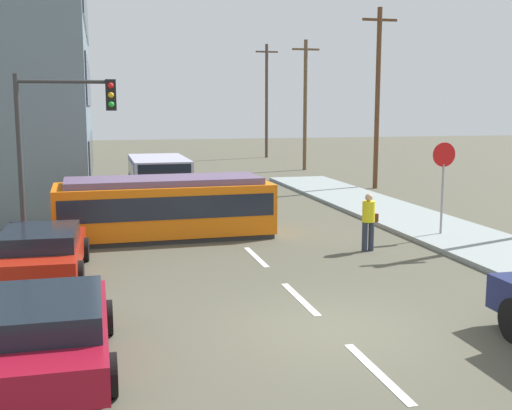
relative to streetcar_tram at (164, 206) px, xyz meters
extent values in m
plane|color=#514E3F|center=(2.17, 0.63, -0.99)|extent=(120.00, 120.00, 0.00)
cube|color=gray|center=(8.97, -3.37, -0.92)|extent=(3.20, 36.00, 0.14)
cube|color=silver|center=(2.17, -11.37, -0.98)|extent=(0.16, 2.40, 0.01)
cube|color=silver|center=(2.17, -7.37, -0.98)|extent=(0.16, 2.40, 0.01)
cube|color=silver|center=(2.17, -3.37, -0.98)|extent=(0.16, 2.40, 0.01)
cube|color=silver|center=(2.17, 6.00, -0.98)|extent=(0.16, 2.40, 0.01)
cube|color=silver|center=(2.17, 12.00, -0.98)|extent=(0.16, 2.40, 0.01)
cube|color=#2D3847|center=(-2.30, 10.20, 0.93)|extent=(0.06, 13.03, 1.92)
cube|color=#2D3847|center=(-2.30, 10.20, 4.13)|extent=(0.06, 13.03, 1.92)
cube|color=#2D3847|center=(-2.30, 10.20, 7.33)|extent=(0.06, 13.03, 1.92)
cube|color=orange|center=(0.00, 0.00, -0.06)|extent=(6.81, 2.68, 1.56)
cube|color=#2D2D2D|center=(0.00, 0.00, -0.91)|extent=(6.67, 2.55, 0.15)
cube|color=#604C6A|center=(0.00, 0.00, 0.83)|extent=(6.13, 2.29, 0.20)
cube|color=#1E232D|center=(0.00, 0.00, 0.13)|extent=(6.54, 2.71, 0.69)
cube|color=#A7A3BB|center=(0.70, 9.54, 0.06)|extent=(2.53, 5.36, 1.49)
cube|color=black|center=(0.71, 6.91, 0.28)|extent=(2.25, 0.13, 0.89)
cube|color=black|center=(0.70, 9.54, 0.32)|extent=(2.56, 4.56, 0.59)
cylinder|color=black|center=(0.71, 7.83, -0.54)|extent=(2.55, 0.91, 0.90)
cylinder|color=black|center=(0.69, 11.25, -0.54)|extent=(2.55, 0.91, 0.90)
cylinder|color=#293041|center=(5.39, -3.39, -0.56)|extent=(0.16, 0.16, 0.85)
cylinder|color=#293041|center=(5.59, -3.39, -0.56)|extent=(0.16, 0.16, 0.85)
cylinder|color=yellow|center=(5.49, -3.39, 0.16)|extent=(0.36, 0.36, 0.60)
sphere|color=tan|center=(5.49, -3.39, 0.57)|extent=(0.22, 0.22, 0.22)
cube|color=#5B290F|center=(5.71, -3.34, -0.04)|extent=(0.22, 0.16, 0.24)
cube|color=maroon|center=(-2.86, -9.92, -0.47)|extent=(1.90, 4.35, 0.55)
cube|color=black|center=(-2.86, -10.07, 0.00)|extent=(1.74, 2.40, 0.40)
cylinder|color=black|center=(-1.92, -8.61, -0.67)|extent=(0.22, 0.64, 0.64)
cylinder|color=black|center=(-1.91, -11.22, -0.67)|extent=(0.22, 0.64, 0.64)
cube|color=#AA1E0F|center=(-3.41, -4.01, -0.47)|extent=(2.02, 4.45, 0.55)
cube|color=black|center=(-3.41, -4.16, 0.00)|extent=(1.81, 2.47, 0.40)
cylinder|color=black|center=(-4.31, -2.67, -0.67)|extent=(0.24, 0.65, 0.64)
cylinder|color=black|center=(-2.42, -2.72, -0.67)|extent=(0.24, 0.65, 0.64)
cylinder|color=black|center=(-2.50, -5.36, -0.67)|extent=(0.24, 0.65, 0.64)
cylinder|color=gray|center=(8.51, -2.18, 0.25)|extent=(0.07, 0.07, 2.20)
cylinder|color=red|center=(8.51, -2.18, 1.65)|extent=(0.76, 0.04, 0.76)
cylinder|color=#333333|center=(-4.01, -2.06, 1.51)|extent=(0.14, 0.14, 4.98)
cylinder|color=#333333|center=(-2.80, -2.06, 3.80)|extent=(2.43, 0.10, 0.10)
cube|color=black|center=(-1.58, -2.06, 3.45)|extent=(0.28, 0.24, 0.84)
sphere|color=red|center=(-1.58, -2.19, 3.70)|extent=(0.16, 0.16, 0.16)
sphere|color=gold|center=(-1.58, -2.19, 3.45)|extent=(0.16, 0.16, 0.16)
sphere|color=green|center=(-1.58, -2.19, 3.20)|extent=(0.16, 0.16, 0.16)
cylinder|color=brown|center=(11.63, 9.77, 3.47)|extent=(0.24, 0.24, 8.91)
cube|color=brown|center=(11.63, 9.77, 7.32)|extent=(1.80, 0.12, 0.12)
cylinder|color=brown|center=(11.10, 19.69, 3.17)|extent=(0.24, 0.24, 8.31)
cube|color=brown|center=(11.10, 19.69, 6.73)|extent=(1.80, 0.12, 0.12)
cylinder|color=#4F3D32|center=(11.27, 30.15, 3.51)|extent=(0.24, 0.24, 9.00)
cube|color=#4F3D32|center=(11.27, 30.15, 7.41)|extent=(1.80, 0.12, 0.12)
camera|label=1|loc=(-1.95, -20.17, 3.15)|focal=44.94mm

